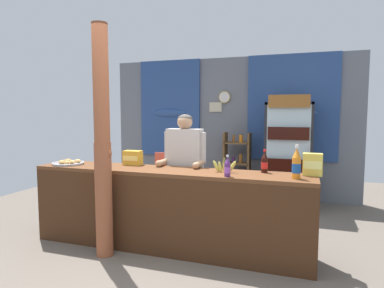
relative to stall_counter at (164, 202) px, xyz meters
The scene contains 15 objects.
ground_plane 1.11m from the stall_counter, 82.82° to the left, with size 8.14×8.14×0.00m, color #665B51.
back_wall_curtained 2.98m from the stall_counter, 87.36° to the left, with size 4.67×0.22×2.61m.
stall_counter is the anchor object (origin of this frame).
timber_post 0.92m from the stall_counter, 153.52° to the right, with size 0.21×0.18×2.52m.
drink_fridge 2.65m from the stall_counter, 61.77° to the left, with size 0.74×0.65×1.86m.
bottle_shelf_rack 2.55m from the stall_counter, 82.46° to the left, with size 0.48×0.28×1.23m.
plastic_lawn_chair 2.25m from the stall_counter, 113.07° to the left, with size 0.53×0.53×0.86m.
shopkeeper 0.67m from the stall_counter, 83.39° to the left, with size 0.55×0.42×1.56m.
soda_bottle_orange_soda 1.50m from the stall_counter, ahead, with size 0.09×0.09×0.34m.
soda_bottle_grape_soda 0.88m from the stall_counter, ahead, with size 0.06×0.06×0.22m.
soda_bottle_cola 1.20m from the stall_counter, 14.66° to the left, with size 0.07×0.07×0.26m.
snack_box_instant_noodle 1.66m from the stall_counter, ahead, with size 0.19×0.11×0.23m.
snack_box_choco_powder 0.77m from the stall_counter, 151.31° to the left, with size 0.22×0.13×0.18m.
pastry_tray 1.39m from the stall_counter, behind, with size 0.39×0.39×0.07m.
banana_bunch 0.79m from the stall_counter, 13.16° to the left, with size 0.28×0.06×0.16m.
Camera 1 is at (1.37, -3.08, 1.58)m, focal length 31.23 mm.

